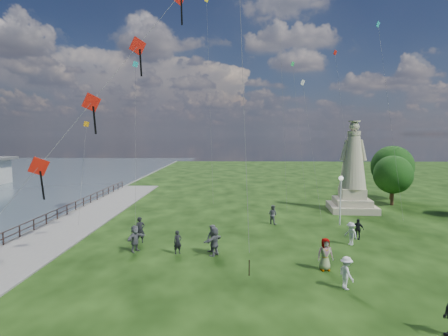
{
  "coord_description": "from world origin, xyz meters",
  "views": [
    {
      "loc": [
        -0.42,
        -16.95,
        7.76
      ],
      "look_at": [
        -1.0,
        8.0,
        5.5
      ],
      "focal_mm": 30.0,
      "sensor_mm": 36.0,
      "label": 1
    }
  ],
  "objects_px": {
    "person_8": "(351,234)",
    "person_1": "(213,239)",
    "person_2": "(346,273)",
    "person_7": "(273,214)",
    "person_0": "(178,242)",
    "person_11": "(214,241)",
    "lamppost": "(341,190)",
    "person_4": "(325,254)",
    "statue": "(353,177)",
    "person_6": "(140,230)",
    "person_5": "(135,239)",
    "person_9": "(358,229)"
  },
  "relations": [
    {
      "from": "person_8",
      "to": "person_1",
      "type": "bearing_deg",
      "value": -108.28
    },
    {
      "from": "person_2",
      "to": "person_7",
      "type": "height_order",
      "value": "person_7"
    },
    {
      "from": "person_0",
      "to": "person_2",
      "type": "bearing_deg",
      "value": -60.96
    },
    {
      "from": "person_11",
      "to": "person_1",
      "type": "bearing_deg",
      "value": -128.23
    },
    {
      "from": "lamppost",
      "to": "person_7",
      "type": "bearing_deg",
      "value": 177.67
    },
    {
      "from": "lamppost",
      "to": "person_0",
      "type": "relative_size",
      "value": 2.77
    },
    {
      "from": "person_4",
      "to": "person_11",
      "type": "distance_m",
      "value": 6.92
    },
    {
      "from": "statue",
      "to": "person_8",
      "type": "bearing_deg",
      "value": -103.08
    },
    {
      "from": "statue",
      "to": "person_2",
      "type": "height_order",
      "value": "statue"
    },
    {
      "from": "statue",
      "to": "person_7",
      "type": "distance_m",
      "value": 10.74
    },
    {
      "from": "person_4",
      "to": "person_8",
      "type": "xyz_separation_m",
      "value": [
        3.02,
        4.98,
        -0.12
      ]
    },
    {
      "from": "person_4",
      "to": "person_6",
      "type": "relative_size",
      "value": 1.0
    },
    {
      "from": "person_4",
      "to": "person_11",
      "type": "bearing_deg",
      "value": 152.13
    },
    {
      "from": "person_4",
      "to": "person_5",
      "type": "xyz_separation_m",
      "value": [
        -11.74,
        3.12,
        -0.05
      ]
    },
    {
      "from": "person_0",
      "to": "person_7",
      "type": "xyz_separation_m",
      "value": [
        7.02,
        8.24,
        0.07
      ]
    },
    {
      "from": "statue",
      "to": "person_6",
      "type": "relative_size",
      "value": 4.89
    },
    {
      "from": "person_0",
      "to": "person_7",
      "type": "height_order",
      "value": "person_7"
    },
    {
      "from": "person_5",
      "to": "person_8",
      "type": "bearing_deg",
      "value": -56.0
    },
    {
      "from": "person_2",
      "to": "person_7",
      "type": "bearing_deg",
      "value": -6.85
    },
    {
      "from": "person_8",
      "to": "person_7",
      "type": "bearing_deg",
      "value": -171.91
    },
    {
      "from": "person_6",
      "to": "lamppost",
      "type": "bearing_deg",
      "value": -5.07
    },
    {
      "from": "statue",
      "to": "person_7",
      "type": "xyz_separation_m",
      "value": [
        -8.64,
        -5.81,
        -2.6
      ]
    },
    {
      "from": "person_6",
      "to": "person_8",
      "type": "bearing_deg",
      "value": -25.3
    },
    {
      "from": "person_2",
      "to": "person_8",
      "type": "height_order",
      "value": "person_2"
    },
    {
      "from": "lamppost",
      "to": "person_6",
      "type": "bearing_deg",
      "value": -160.58
    },
    {
      "from": "person_9",
      "to": "person_6",
      "type": "bearing_deg",
      "value": -140.93
    },
    {
      "from": "person_5",
      "to": "person_8",
      "type": "height_order",
      "value": "person_5"
    },
    {
      "from": "person_1",
      "to": "person_6",
      "type": "height_order",
      "value": "person_1"
    },
    {
      "from": "person_1",
      "to": "person_9",
      "type": "height_order",
      "value": "person_1"
    },
    {
      "from": "person_2",
      "to": "person_6",
      "type": "xyz_separation_m",
      "value": [
        -12.34,
        7.8,
        0.1
      ]
    },
    {
      "from": "person_1",
      "to": "person_8",
      "type": "xyz_separation_m",
      "value": [
        9.59,
        2.12,
        -0.13
      ]
    },
    {
      "from": "person_5",
      "to": "person_11",
      "type": "bearing_deg",
      "value": -70.02
    },
    {
      "from": "statue",
      "to": "person_9",
      "type": "relative_size",
      "value": 5.97
    },
    {
      "from": "person_1",
      "to": "person_4",
      "type": "height_order",
      "value": "person_1"
    },
    {
      "from": "person_7",
      "to": "person_9",
      "type": "bearing_deg",
      "value": 178.05
    },
    {
      "from": "person_8",
      "to": "person_4",
      "type": "bearing_deg",
      "value": -61.94
    },
    {
      "from": "statue",
      "to": "person_2",
      "type": "distance_m",
      "value": 20.61
    },
    {
      "from": "lamppost",
      "to": "person_11",
      "type": "relative_size",
      "value": 2.29
    },
    {
      "from": "person_6",
      "to": "person_4",
      "type": "bearing_deg",
      "value": -48.03
    },
    {
      "from": "person_2",
      "to": "person_6",
      "type": "relative_size",
      "value": 0.9
    },
    {
      "from": "person_0",
      "to": "person_9",
      "type": "bearing_deg",
      "value": -14.8
    },
    {
      "from": "person_0",
      "to": "person_5",
      "type": "height_order",
      "value": "person_5"
    },
    {
      "from": "statue",
      "to": "person_8",
      "type": "relative_size",
      "value": 5.63
    },
    {
      "from": "person_0",
      "to": "person_2",
      "type": "height_order",
      "value": "person_2"
    },
    {
      "from": "person_6",
      "to": "person_9",
      "type": "relative_size",
      "value": 1.22
    },
    {
      "from": "person_7",
      "to": "person_9",
      "type": "height_order",
      "value": "person_7"
    },
    {
      "from": "person_8",
      "to": "person_9",
      "type": "xyz_separation_m",
      "value": [
        0.97,
        1.49,
        -0.05
      ]
    },
    {
      "from": "person_4",
      "to": "person_6",
      "type": "distance_m",
      "value": 13.0
    },
    {
      "from": "person_2",
      "to": "person_6",
      "type": "bearing_deg",
      "value": 41.45
    },
    {
      "from": "person_0",
      "to": "person_11",
      "type": "height_order",
      "value": "person_11"
    }
  ]
}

